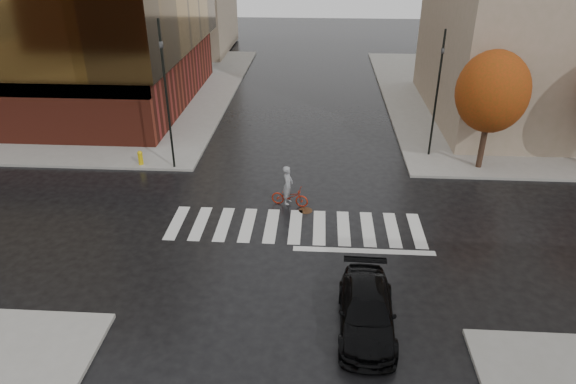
% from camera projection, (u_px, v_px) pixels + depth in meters
% --- Properties ---
extents(ground, '(120.00, 120.00, 0.00)m').
position_uv_depth(ground, '(295.00, 232.00, 23.01)').
color(ground, black).
rests_on(ground, ground).
extents(sidewalk_nw, '(30.00, 30.00, 0.15)m').
position_uv_depth(sidewalk_nw, '(56.00, 89.00, 42.73)').
color(sidewalk_nw, gray).
rests_on(sidewalk_nw, ground).
extents(sidewalk_ne, '(30.00, 30.00, 0.15)m').
position_uv_depth(sidewalk_ne, '(574.00, 99.00, 40.38)').
color(sidewalk_ne, gray).
rests_on(sidewalk_ne, ground).
extents(crosswalk, '(12.00, 3.00, 0.01)m').
position_uv_depth(crosswalk, '(295.00, 226.00, 23.45)').
color(crosswalk, silver).
rests_on(crosswalk, ground).
extents(tree_ne_a, '(3.80, 3.80, 6.50)m').
position_uv_depth(tree_ne_a, '(492.00, 92.00, 26.93)').
color(tree_ne_a, '#2F2014').
rests_on(tree_ne_a, sidewalk_ne).
extents(sedan, '(2.04, 4.70, 1.35)m').
position_uv_depth(sedan, '(366.00, 311.00, 17.32)').
color(sedan, black).
rests_on(sedan, ground).
extents(cyclist, '(1.93, 1.00, 2.09)m').
position_uv_depth(cyclist, '(289.00, 192.00, 24.91)').
color(cyclist, '#9E210E').
rests_on(cyclist, ground).
extents(traffic_light_nw, '(0.24, 0.22, 8.03)m').
position_uv_depth(traffic_light_nw, '(165.00, 85.00, 26.76)').
color(traffic_light_nw, black).
rests_on(traffic_light_nw, sidewalk_nw).
extents(traffic_light_ne, '(0.17, 0.20, 7.21)m').
position_uv_depth(traffic_light_ne, '(438.00, 87.00, 28.59)').
color(traffic_light_ne, black).
rests_on(traffic_light_ne, sidewalk_ne).
extents(fire_hydrant, '(0.29, 0.29, 0.82)m').
position_uv_depth(fire_hydrant, '(140.00, 157.00, 28.99)').
color(fire_hydrant, gold).
rests_on(fire_hydrant, sidewalk_nw).
extents(manhole, '(0.81, 0.81, 0.01)m').
position_uv_depth(manhole, '(306.00, 211.00, 24.75)').
color(manhole, '#4E311C').
rests_on(manhole, ground).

